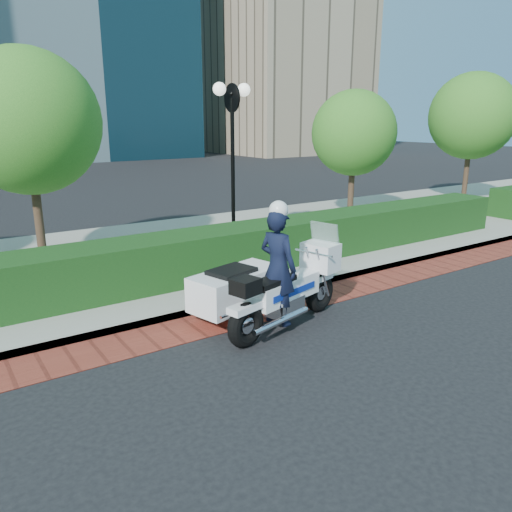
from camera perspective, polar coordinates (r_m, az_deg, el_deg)
ground at (r=8.81m, az=9.84°, el=-8.27°), size 120.00×120.00×0.00m
brick_strip at (r=9.86m, az=3.81°, el=-5.42°), size 60.00×1.00×0.01m
sidewalk at (r=13.50m, az=-7.95°, el=0.53°), size 60.00×8.00×0.15m
hedge_main at (r=11.31m, az=-2.65°, el=0.77°), size 18.00×1.20×1.00m
lamppost at (r=12.84m, az=-2.70°, el=12.95°), size 1.02×0.70×4.21m
tree_b at (r=12.45m, az=-24.67°, el=13.73°), size 3.20×3.20×4.89m
tree_c at (r=17.29m, az=11.12°, el=13.61°), size 2.80×2.80×4.30m
tree_d at (r=22.34m, az=23.50°, el=14.45°), size 3.40×3.40×5.16m
tower_right at (r=56.21m, az=3.90°, el=26.13°), size 14.00×12.00×28.00m
police_motorcycle at (r=8.66m, az=0.91°, el=-3.01°), size 2.77×2.00×2.25m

